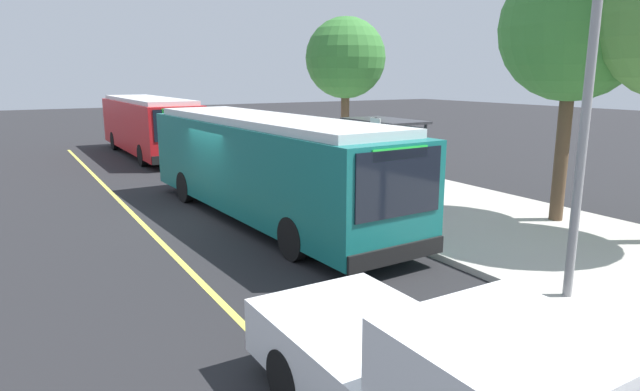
# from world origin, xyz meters

# --- Properties ---
(ground_plane) EXTENTS (120.00, 120.00, 0.00)m
(ground_plane) POSITION_xyz_m (0.00, 0.00, 0.00)
(ground_plane) COLOR #232326
(sidewalk_curb) EXTENTS (44.00, 6.40, 0.15)m
(sidewalk_curb) POSITION_xyz_m (0.00, 6.00, 0.07)
(sidewalk_curb) COLOR #B7B2A8
(sidewalk_curb) RESTS_ON ground_plane
(lane_stripe_center) EXTENTS (36.00, 0.14, 0.01)m
(lane_stripe_center) POSITION_xyz_m (0.00, -2.20, 0.00)
(lane_stripe_center) COLOR #E0D64C
(lane_stripe_center) RESTS_ON ground_plane
(transit_bus_main) EXTENTS (11.45, 3.17, 2.95)m
(transit_bus_main) POSITION_xyz_m (1.13, 1.01, 1.62)
(transit_bus_main) COLOR #146B66
(transit_bus_main) RESTS_ON ground_plane
(transit_bus_second) EXTENTS (10.79, 2.67, 2.95)m
(transit_bus_second) POSITION_xyz_m (-13.54, 1.24, 1.62)
(transit_bus_second) COLOR red
(transit_bus_second) RESTS_ON ground_plane
(bus_shelter) EXTENTS (2.90, 1.60, 2.48)m
(bus_shelter) POSITION_xyz_m (0.29, 5.81, 1.92)
(bus_shelter) COLOR #333338
(bus_shelter) RESTS_ON sidewalk_curb
(waiting_bench) EXTENTS (1.60, 0.48, 0.95)m
(waiting_bench) POSITION_xyz_m (0.57, 5.95, 0.63)
(waiting_bench) COLOR brown
(waiting_bench) RESTS_ON sidewalk_curb
(route_sign_post) EXTENTS (0.44, 0.08, 2.80)m
(route_sign_post) POSITION_xyz_m (3.03, 3.42, 1.96)
(route_sign_post) COLOR #333338
(route_sign_post) RESTS_ON sidewalk_curb
(pedestrian_commuter) EXTENTS (0.24, 0.40, 1.69)m
(pedestrian_commuter) POSITION_xyz_m (0.14, 4.94, 1.12)
(pedestrian_commuter) COLOR #282D47
(pedestrian_commuter) RESTS_ON sidewalk_curb
(street_tree_upstreet) EXTENTS (3.41, 3.41, 6.33)m
(street_tree_upstreet) POSITION_xyz_m (-4.99, 7.65, 4.75)
(street_tree_upstreet) COLOR brown
(street_tree_upstreet) RESTS_ON sidewalk_curb
(street_tree_downstreet) EXTENTS (3.75, 3.75, 6.97)m
(street_tree_downstreet) POSITION_xyz_m (5.73, 7.66, 5.21)
(street_tree_downstreet) COLOR brown
(street_tree_downstreet) RESTS_ON sidewalk_curb
(utility_pole) EXTENTS (0.16, 0.16, 6.40)m
(utility_pole) POSITION_xyz_m (9.28, 3.21, 3.35)
(utility_pole) COLOR gray
(utility_pole) RESTS_ON sidewalk_curb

